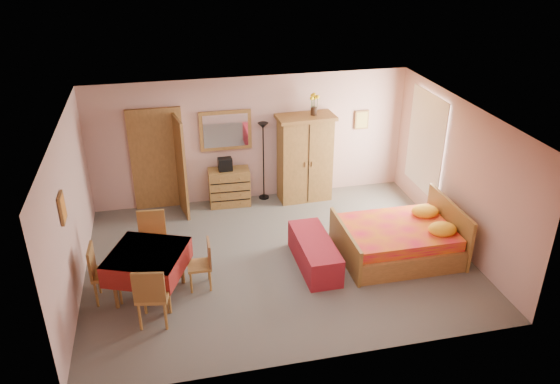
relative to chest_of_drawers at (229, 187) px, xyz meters
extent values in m
plane|color=slate|center=(0.53, -2.24, -0.39)|extent=(6.50, 6.50, 0.00)
plane|color=brown|center=(0.53, -2.24, 2.21)|extent=(6.50, 6.50, 0.00)
cube|color=#C4978E|center=(0.53, 0.26, 0.91)|extent=(6.50, 0.10, 2.60)
cube|color=#C4978E|center=(0.53, -4.74, 0.91)|extent=(6.50, 0.10, 2.60)
cube|color=#C4978E|center=(-2.72, -2.24, 0.91)|extent=(0.10, 5.00, 2.60)
cube|color=#C4978E|center=(3.78, -2.24, 0.91)|extent=(0.10, 5.00, 2.60)
cube|color=#9E6B35|center=(-1.37, 0.23, 0.63)|extent=(1.06, 0.12, 2.15)
cube|color=white|center=(3.74, -1.04, 1.06)|extent=(0.08, 1.40, 1.95)
cube|color=orange|center=(-2.69, -2.84, 1.31)|extent=(0.04, 0.32, 0.42)
cube|color=#D8BF59|center=(2.88, 0.23, 1.16)|extent=(0.30, 0.04, 0.40)
cube|color=olive|center=(0.00, 0.00, 0.00)|extent=(0.84, 0.45, 0.78)
cube|color=white|center=(0.00, 0.21, 1.16)|extent=(1.04, 0.06, 0.82)
cube|color=black|center=(-0.07, 0.00, 0.52)|extent=(0.28, 0.21, 0.26)
cube|color=black|center=(0.75, 0.14, 0.45)|extent=(0.24, 0.24, 1.67)
cube|color=olive|center=(1.58, -0.06, 0.52)|extent=(1.19, 0.65, 1.83)
cube|color=yellow|center=(1.74, -0.05, 1.66)|extent=(0.19, 0.19, 0.44)
cube|color=red|center=(2.58, -2.56, 0.07)|extent=(2.01, 1.59, 0.93)
cube|color=maroon|center=(1.09, -2.56, -0.14)|extent=(0.57, 1.50, 0.50)
cube|color=maroon|center=(-1.64, -2.78, 0.01)|extent=(1.41, 1.41, 0.79)
cube|color=#B07B3B|center=(-1.58, -3.45, 0.11)|extent=(0.53, 0.53, 1.00)
cube|color=olive|center=(-1.57, -2.04, 0.11)|extent=(0.49, 0.49, 1.00)
cube|color=#AF7A3B|center=(-2.26, -2.74, 0.08)|extent=(0.45, 0.45, 0.95)
cube|color=#AE7E3B|center=(-0.86, -2.73, 0.02)|extent=(0.38, 0.38, 0.82)
camera|label=1|loc=(-1.21, -10.05, 4.88)|focal=35.00mm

